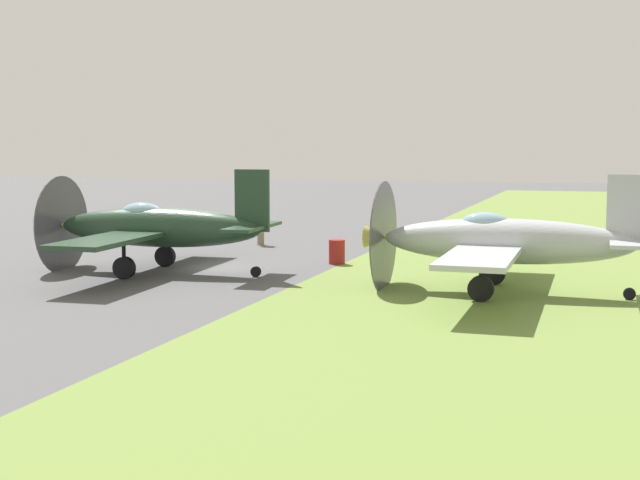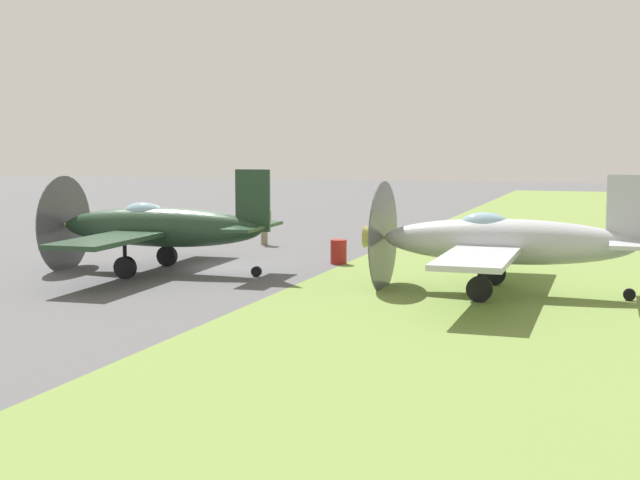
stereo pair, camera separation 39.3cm
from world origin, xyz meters
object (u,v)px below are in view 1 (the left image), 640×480
Objects in this scene: airplane_wingman at (501,241)px; runway_marker_cone at (386,245)px; ground_crew_chief at (261,224)px; fuel_drum at (337,252)px; airplane_lead at (155,228)px.

airplane_wingman reaches higher than runway_marker_cone.
ground_crew_chief is 1.92× the size of fuel_drum.
airplane_wingman reaches higher than ground_crew_chief.
airplane_wingman is at bearing 102.13° from ground_crew_chief.
airplane_wingman is at bearing -148.55° from runway_marker_cone.
airplane_lead reaches higher than airplane_wingman.
airplane_lead is at bearing 86.66° from airplane_wingman.
fuel_drum is (4.10, -5.27, -1.11)m from airplane_lead.
airplane_wingman is 11.14m from runway_marker_cone.
ground_crew_chief is (9.67, 11.49, -0.64)m from airplane_wingman.
fuel_drum is at bearing -55.18° from airplane_lead.
airplane_lead is 23.81× the size of runway_marker_cone.
fuel_drum is 4.76m from runway_marker_cone.
runway_marker_cone is (4.70, -0.71, -0.23)m from fuel_drum.
airplane_wingman is 5.97× the size of ground_crew_chief.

